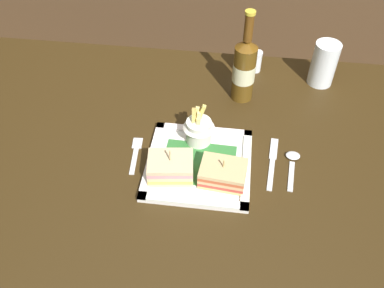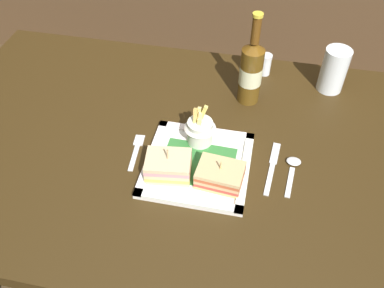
% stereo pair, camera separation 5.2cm
% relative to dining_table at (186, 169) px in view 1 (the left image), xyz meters
% --- Properties ---
extents(ground_plane, '(6.00, 6.00, 0.00)m').
position_rel_dining_table_xyz_m(ground_plane, '(0.00, 0.00, -0.67)').
color(ground_plane, '#42321E').
extents(dining_table, '(1.38, 0.84, 0.76)m').
position_rel_dining_table_xyz_m(dining_table, '(0.00, 0.00, 0.00)').
color(dining_table, '#32220E').
rests_on(dining_table, ground_plane).
extents(square_plate, '(0.25, 0.25, 0.02)m').
position_rel_dining_table_xyz_m(square_plate, '(0.04, -0.07, 0.10)').
color(square_plate, white).
rests_on(square_plate, dining_table).
extents(sandwich_half_left, '(0.11, 0.09, 0.08)m').
position_rel_dining_table_xyz_m(sandwich_half_left, '(-0.02, -0.11, 0.13)').
color(sandwich_half_left, '#D6BF8A').
rests_on(sandwich_half_left, square_plate).
extents(sandwich_half_right, '(0.11, 0.09, 0.07)m').
position_rel_dining_table_xyz_m(sandwich_half_right, '(0.10, -0.11, 0.13)').
color(sandwich_half_right, '#D9B46D').
rests_on(sandwich_half_right, square_plate).
extents(fries_cup, '(0.08, 0.08, 0.11)m').
position_rel_dining_table_xyz_m(fries_cup, '(0.03, 0.01, 0.15)').
color(fries_cup, silver).
rests_on(fries_cup, square_plate).
extents(beer_bottle, '(0.06, 0.06, 0.26)m').
position_rel_dining_table_xyz_m(beer_bottle, '(0.13, 0.21, 0.19)').
color(beer_bottle, '#563B12').
rests_on(beer_bottle, dining_table).
extents(water_glass, '(0.07, 0.07, 0.13)m').
position_rel_dining_table_xyz_m(water_glass, '(0.36, 0.31, 0.15)').
color(water_glass, silver).
rests_on(water_glass, dining_table).
extents(fork, '(0.03, 0.12, 0.00)m').
position_rel_dining_table_xyz_m(fork, '(-0.12, -0.04, 0.10)').
color(fork, silver).
rests_on(fork, dining_table).
extents(knife, '(0.03, 0.17, 0.00)m').
position_rel_dining_table_xyz_m(knife, '(0.22, -0.03, 0.10)').
color(knife, silver).
rests_on(knife, dining_table).
extents(spoon, '(0.04, 0.12, 0.01)m').
position_rel_dining_table_xyz_m(spoon, '(0.26, -0.02, 0.10)').
color(spoon, silver).
rests_on(spoon, dining_table).
extents(salt_shaker, '(0.04, 0.04, 0.08)m').
position_rel_dining_table_xyz_m(salt_shaker, '(0.12, 0.34, 0.13)').
color(salt_shaker, silver).
rests_on(salt_shaker, dining_table).
extents(pepper_shaker, '(0.03, 0.03, 0.07)m').
position_rel_dining_table_xyz_m(pepper_shaker, '(0.17, 0.34, 0.12)').
color(pepper_shaker, silver).
rests_on(pepper_shaker, dining_table).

